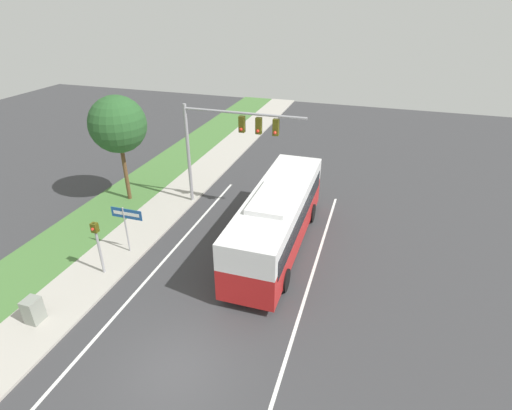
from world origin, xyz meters
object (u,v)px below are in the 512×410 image
object	(u,v)px
signal_gantry	(227,135)
street_sign	(126,220)
pedestrian_signal	(97,240)
utility_cabinet	(33,310)
bus	(278,216)

from	to	relation	value
signal_gantry	street_sign	size ratio (longest dim) A/B	2.74
pedestrian_signal	utility_cabinet	bearing A→B (deg)	-100.15
signal_gantry	street_sign	world-z (taller)	signal_gantry
pedestrian_signal	street_sign	distance (m)	1.91
pedestrian_signal	bus	bearing A→B (deg)	33.23
bus	pedestrian_signal	distance (m)	8.53
pedestrian_signal	street_sign	size ratio (longest dim) A/B	1.06
bus	pedestrian_signal	xyz separation A→B (m)	(-7.13, -4.67, 0.07)
street_sign	utility_cabinet	bearing A→B (deg)	-99.30
street_sign	utility_cabinet	xyz separation A→B (m)	(-0.88, -5.39, -1.28)
street_sign	bus	bearing A→B (deg)	22.01
bus	street_sign	size ratio (longest dim) A/B	3.95
street_sign	signal_gantry	bearing A→B (deg)	64.33
bus	pedestrian_signal	bearing A→B (deg)	-146.77
utility_cabinet	bus	bearing A→B (deg)	46.48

